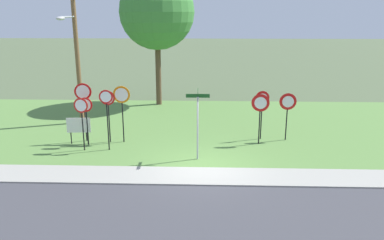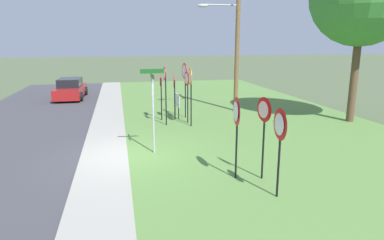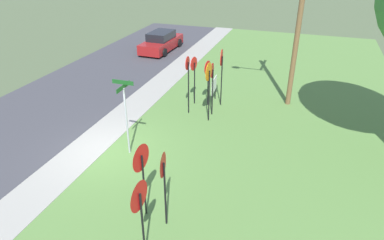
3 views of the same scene
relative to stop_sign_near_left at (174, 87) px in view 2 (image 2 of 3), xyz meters
name	(u,v)px [view 2 (image 2 of 3)]	position (x,y,z in m)	size (l,w,h in m)	color
ground_plane	(128,157)	(5.32, -2.51, -1.67)	(160.00, 160.00, 0.00)	#4C5B3D
sidewalk_strip	(104,158)	(5.32, -3.31, -1.64)	(44.00, 1.60, 0.06)	#99968C
grass_median	(288,146)	(5.32, 3.49, -1.65)	(44.00, 12.00, 0.04)	#567F3D
stop_sign_near_left	(174,87)	(0.00, 0.00, 0.00)	(0.66, 0.13, 2.26)	black
stop_sign_near_right	(161,86)	(0.02, -0.68, 0.09)	(0.66, 0.13, 2.39)	black
stop_sign_far_left	(190,84)	(1.55, 0.50, 0.36)	(0.79, 0.10, 2.70)	black
stop_sign_far_center	(165,84)	(1.11, -0.60, 0.31)	(0.60, 0.10, 2.74)	black
stop_sign_far_right	(187,86)	(0.90, 0.48, 0.16)	(0.67, 0.11, 2.48)	black
stop_sign_center_tall	(185,78)	(-0.26, 0.59, 0.43)	(0.79, 0.12, 2.80)	black
yield_sign_near_left	(279,132)	(9.29, 1.07, 0.08)	(0.80, 0.11, 2.30)	black
yield_sign_near_right	(236,118)	(7.92, 0.44, 0.15)	(0.82, 0.13, 2.38)	black
yield_sign_far_left	(264,119)	(8.10, 1.18, 0.14)	(0.69, 0.15, 2.38)	black
street_name_post	(153,104)	(5.10, -1.58, 0.13)	(0.96, 0.82, 2.96)	#9EA0A8
utility_pole	(235,32)	(-1.46, 3.60, 2.70)	(2.10, 2.38, 7.96)	brown
notice_board	(177,101)	(-0.47, 0.21, -0.79)	(1.10, 0.11, 1.25)	black
parked_hatchback_near	(71,89)	(-8.15, -5.96, -1.02)	(4.42, 2.00, 1.39)	maroon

